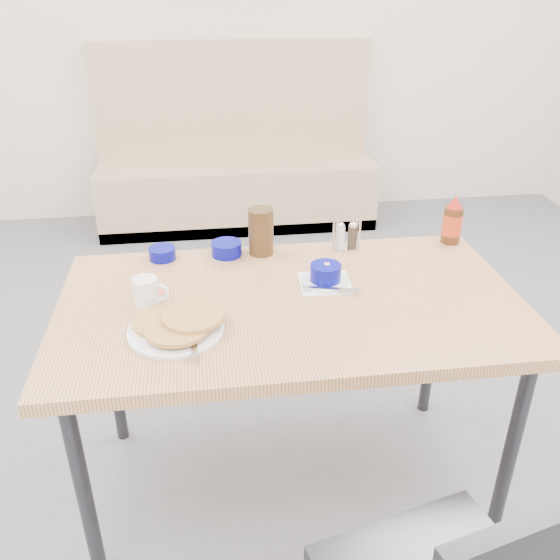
{
  "coord_description": "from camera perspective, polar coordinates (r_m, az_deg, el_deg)",
  "views": [
    {
      "loc": [
        -0.25,
        -1.29,
        1.65
      ],
      "look_at": [
        -0.03,
        0.27,
        0.82
      ],
      "focal_mm": 38.0,
      "sensor_mm": 36.0,
      "label": 1
    }
  ],
  "objects": [
    {
      "name": "grits_setting",
      "position": [
        1.88,
        4.4,
        0.43
      ],
      "size": [
        0.18,
        0.18,
        0.07
      ],
      "rotation": [
        0.0,
        0.0,
        -0.04
      ],
      "color": "white",
      "rests_on": "dining_table"
    },
    {
      "name": "creamer_bowl",
      "position": [
        2.08,
        -11.27,
        2.53
      ],
      "size": [
        0.09,
        0.09,
        0.04
      ],
      "rotation": [
        0.0,
        0.0,
        0.38
      ],
      "color": "#05087D",
      "rests_on": "dining_table"
    },
    {
      "name": "amber_tumbler",
      "position": [
        2.05,
        -1.85,
        4.7
      ],
      "size": [
        0.1,
        0.1,
        0.16
      ],
      "primitive_type": "cylinder",
      "rotation": [
        0.0,
        0.0,
        0.14
      ],
      "color": "#3F2914",
      "rests_on": "dining_table"
    },
    {
      "name": "pancake_plate",
      "position": [
        1.65,
        -9.9,
        -4.41
      ],
      "size": [
        0.27,
        0.28,
        0.05
      ],
      "rotation": [
        0.0,
        0.0,
        -0.34
      ],
      "color": "white",
      "rests_on": "dining_table"
    },
    {
      "name": "sugar_wrapper",
      "position": [
        1.87,
        -11.36,
        -1.13
      ],
      "size": [
        0.05,
        0.05,
        0.0
      ],
      "primitive_type": "cube",
      "rotation": [
        0.0,
        0.0,
        0.71
      ],
      "color": "#F75252",
      "rests_on": "dining_table"
    },
    {
      "name": "booth_bench",
      "position": [
        4.28,
        -4.22,
        10.19
      ],
      "size": [
        1.9,
        0.56,
        1.22
      ],
      "color": "tan",
      "rests_on": "ground"
    },
    {
      "name": "condiment_caddy",
      "position": [
        2.12,
        6.4,
        4.1
      ],
      "size": [
        0.1,
        0.06,
        0.12
      ],
      "rotation": [
        0.0,
        0.0,
        0.01
      ],
      "color": "silver",
      "rests_on": "dining_table"
    },
    {
      "name": "wall_back",
      "position": [
        4.27,
        -4.95,
        24.5
      ],
      "size": [
        5.0,
        0.06,
        2.8
      ],
      "primitive_type": "cube",
      "color": "beige",
      "rests_on": "ground"
    },
    {
      "name": "coffee_mug",
      "position": [
        1.79,
        -12.67,
        -1.08
      ],
      "size": [
        0.11,
        0.07,
        0.08
      ],
      "rotation": [
        0.0,
        0.0,
        -0.3
      ],
      "color": "white",
      "rests_on": "dining_table"
    },
    {
      "name": "syrup_bottle",
      "position": [
        2.23,
        16.26,
        5.37
      ],
      "size": [
        0.07,
        0.07,
        0.18
      ],
      "rotation": [
        0.0,
        0.0,
        0.29
      ],
      "color": "#47230F",
      "rests_on": "dining_table"
    },
    {
      "name": "ground",
      "position": [
        2.11,
        2.01,
        -23.64
      ],
      "size": [
        6.0,
        6.0,
        0.0
      ],
      "primitive_type": "plane",
      "color": "slate",
      "rests_on": "ground"
    },
    {
      "name": "dining_table",
      "position": [
        1.83,
        1.07,
        -3.57
      ],
      "size": [
        1.4,
        0.8,
        0.76
      ],
      "color": "tan",
      "rests_on": "ground"
    },
    {
      "name": "butter_bowl",
      "position": [
        2.07,
        -5.17,
        3.01
      ],
      "size": [
        0.11,
        0.11,
        0.05
      ],
      "rotation": [
        0.0,
        0.0,
        0.23
      ],
      "color": "#05087D",
      "rests_on": "dining_table"
    }
  ]
}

